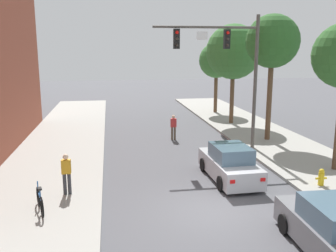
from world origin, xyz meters
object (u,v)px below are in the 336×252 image
(pedestrian_sidewalk_left_walker, at_px, (66,172))
(street_tree_third, at_px, (234,52))
(traffic_signal_mast, at_px, (228,58))
(fire_hydrant, at_px, (321,177))
(car_lead_silver, at_px, (230,164))
(car_following_grey, at_px, (333,231))
(pedestrian_crossing_road, at_px, (173,126))
(bicycle_leaning, at_px, (40,201))
(street_tree_farthest, at_px, (217,61))
(street_tree_second, at_px, (272,42))

(pedestrian_sidewalk_left_walker, distance_m, street_tree_third, 17.68)
(traffic_signal_mast, distance_m, fire_hydrant, 8.26)
(traffic_signal_mast, bearing_deg, car_lead_silver, -105.75)
(car_following_grey, distance_m, fire_hydrant, 5.43)
(traffic_signal_mast, relative_size, pedestrian_crossing_road, 4.57)
(street_tree_third, bearing_deg, car_lead_silver, -109.03)
(traffic_signal_mast, relative_size, bicycle_leaning, 4.37)
(car_following_grey, bearing_deg, car_lead_silver, 97.90)
(car_lead_silver, bearing_deg, pedestrian_sidewalk_left_walker, -171.84)
(car_following_grey, bearing_deg, traffic_signal_mast, 87.86)
(car_lead_silver, height_order, street_tree_third, street_tree_third)
(car_following_grey, relative_size, bicycle_leaning, 2.51)
(pedestrian_sidewalk_left_walker, relative_size, pedestrian_crossing_road, 1.00)
(street_tree_third, bearing_deg, car_following_grey, -99.93)
(car_following_grey, height_order, bicycle_leaning, car_following_grey)
(pedestrian_crossing_road, height_order, street_tree_farthest, street_tree_farthest)
(street_tree_farthest, bearing_deg, fire_hydrant, -92.69)
(pedestrian_sidewalk_left_walker, xyz_separation_m, street_tree_third, (11.12, 12.97, 4.54))
(street_tree_second, distance_m, street_tree_farthest, 10.80)
(car_lead_silver, bearing_deg, street_tree_second, 53.98)
(fire_hydrant, bearing_deg, street_tree_second, 81.63)
(traffic_signal_mast, bearing_deg, street_tree_farthest, 76.32)
(street_tree_farthest, bearing_deg, car_lead_silver, -104.25)
(car_following_grey, bearing_deg, pedestrian_crossing_road, 98.33)
(car_following_grey, height_order, street_tree_farthest, street_tree_farthest)
(pedestrian_sidewalk_left_walker, xyz_separation_m, pedestrian_crossing_road, (5.80, 8.80, -0.15))
(car_lead_silver, xyz_separation_m, street_tree_third, (4.13, 11.97, 4.88))
(street_tree_third, bearing_deg, bicycle_leaning, -129.41)
(car_following_grey, height_order, street_tree_second, street_tree_second)
(fire_hydrant, xyz_separation_m, street_tree_second, (1.19, 8.09, 5.71))
(traffic_signal_mast, xyz_separation_m, street_tree_second, (3.33, 1.73, 0.91))
(traffic_signal_mast, xyz_separation_m, street_tree_third, (2.81, 7.30, 0.29))
(traffic_signal_mast, relative_size, street_tree_second, 0.97)
(pedestrian_crossing_road, bearing_deg, pedestrian_sidewalk_left_walker, -123.41)
(traffic_signal_mast, distance_m, car_lead_silver, 6.67)
(street_tree_second, bearing_deg, street_tree_farthest, 91.64)
(car_lead_silver, xyz_separation_m, pedestrian_crossing_road, (-1.19, 7.79, 0.19))
(street_tree_farthest, bearing_deg, bicycle_leaning, -121.70)
(traffic_signal_mast, height_order, pedestrian_crossing_road, traffic_signal_mast)
(bicycle_leaning, height_order, fire_hydrant, bicycle_leaning)
(car_following_grey, bearing_deg, street_tree_farthest, 81.70)
(car_following_grey, relative_size, pedestrian_sidewalk_left_walker, 2.62)
(pedestrian_crossing_road, relative_size, street_tree_farthest, 0.26)
(pedestrian_crossing_road, height_order, bicycle_leaning, pedestrian_crossing_road)
(street_tree_second, xyz_separation_m, street_tree_third, (-0.52, 5.58, -0.62))
(street_tree_second, bearing_deg, traffic_signal_mast, -152.61)
(fire_hydrant, bearing_deg, car_following_grey, -118.14)
(car_lead_silver, bearing_deg, car_following_grey, -82.10)
(car_lead_silver, distance_m, street_tree_farthest, 18.10)
(traffic_signal_mast, height_order, car_lead_silver, traffic_signal_mast)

